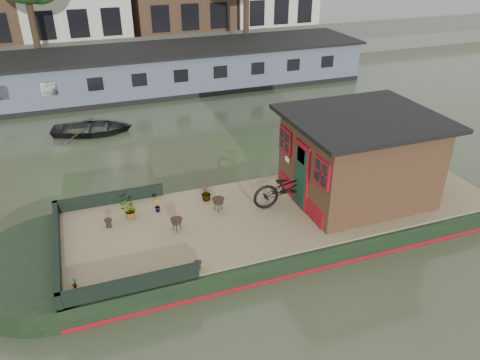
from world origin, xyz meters
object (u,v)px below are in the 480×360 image
object	(u,v)px
bicycle	(290,187)
dinghy	(92,125)
brazier_rear	(177,225)
brazier_front	(218,204)
cabin	(359,157)

from	to	relation	value
bicycle	dinghy	size ratio (longest dim) A/B	0.66
bicycle	brazier_rear	xyz separation A→B (m)	(-3.25, -0.22, -0.38)
bicycle	brazier_rear	bearing A→B (deg)	95.87
bicycle	brazier_front	distance (m)	2.02
cabin	brazier_rear	size ratio (longest dim) A/B	11.33
cabin	brazier_rear	bearing A→B (deg)	-179.61
bicycle	cabin	bearing A→B (deg)	-93.31
cabin	brazier_front	xyz separation A→B (m)	(-3.94, 0.54, -1.04)
cabin	brazier_rear	distance (m)	5.34
dinghy	bicycle	bearing A→B (deg)	-140.45
bicycle	brazier_front	bearing A→B (deg)	81.79
cabin	bicycle	xyz separation A→B (m)	(-1.99, 0.18, -0.67)
cabin	brazier_front	bearing A→B (deg)	172.25
brazier_front	brazier_rear	world-z (taller)	brazier_front
bicycle	dinghy	world-z (taller)	bicycle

